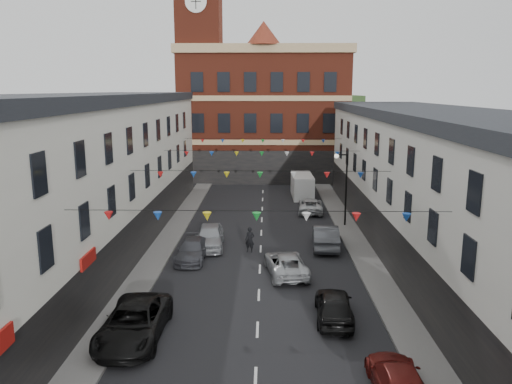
# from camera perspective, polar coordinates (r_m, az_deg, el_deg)

# --- Properties ---
(ground) EXTENTS (160.00, 160.00, 0.00)m
(ground) POSITION_cam_1_polar(r_m,az_deg,el_deg) (27.72, 0.32, -11.69)
(ground) COLOR black
(ground) RESTS_ON ground
(pavement_left) EXTENTS (1.80, 64.00, 0.15)m
(pavement_left) POSITION_cam_1_polar(r_m,az_deg,el_deg) (30.43, -12.91, -9.67)
(pavement_left) COLOR #605E5B
(pavement_left) RESTS_ON ground
(pavement_right) EXTENTS (1.80, 64.00, 0.15)m
(pavement_right) POSITION_cam_1_polar(r_m,az_deg,el_deg) (30.25, 13.77, -9.84)
(pavement_right) COLOR #605E5B
(pavement_right) RESTS_ON ground
(terrace_left) EXTENTS (8.40, 56.00, 10.70)m
(terrace_left) POSITION_cam_1_polar(r_m,az_deg,el_deg) (29.66, -23.03, -0.24)
(terrace_left) COLOR silver
(terrace_left) RESTS_ON ground
(terrace_right) EXTENTS (8.40, 56.00, 9.70)m
(terrace_right) POSITION_cam_1_polar(r_m,az_deg,el_deg) (29.44, 23.96, -1.40)
(terrace_right) COLOR beige
(terrace_right) RESTS_ON ground
(civic_building) EXTENTS (20.60, 13.30, 18.50)m
(civic_building) POSITION_cam_1_polar(r_m,az_deg,el_deg) (63.46, 0.89, 9.07)
(civic_building) COLOR maroon
(civic_building) RESTS_ON ground
(clock_tower) EXTENTS (5.60, 5.60, 30.00)m
(clock_tower) POSITION_cam_1_polar(r_m,az_deg,el_deg) (61.09, -6.42, 15.28)
(clock_tower) COLOR maroon
(clock_tower) RESTS_ON ground
(distant_hill) EXTENTS (40.00, 14.00, 10.00)m
(distant_hill) POSITION_cam_1_polar(r_m,az_deg,el_deg) (87.77, -1.66, 7.73)
(distant_hill) COLOR #2A4922
(distant_hill) RESTS_ON ground
(street_lamp) EXTENTS (1.10, 0.36, 6.00)m
(street_lamp) POSITION_cam_1_polar(r_m,az_deg,el_deg) (40.55, 9.95, 1.42)
(street_lamp) COLOR black
(street_lamp) RESTS_ON ground
(car_left_c) EXTENTS (2.65, 5.67, 1.57)m
(car_left_c) POSITION_cam_1_polar(r_m,az_deg,el_deg) (23.62, -13.78, -14.29)
(car_left_c) COLOR black
(car_left_c) RESTS_ON ground
(car_left_d) EXTENTS (1.99, 4.61, 1.32)m
(car_left_d) POSITION_cam_1_polar(r_m,az_deg,el_deg) (33.20, -7.28, -6.56)
(car_left_d) COLOR #3F4047
(car_left_d) RESTS_ON ground
(car_left_e) EXTENTS (2.21, 4.90, 1.63)m
(car_left_e) POSITION_cam_1_polar(r_m,az_deg,el_deg) (35.47, -5.31, -5.06)
(car_left_e) COLOR #989AA0
(car_left_e) RESTS_ON ground
(car_right_c) EXTENTS (1.87, 4.49, 1.30)m
(car_right_c) POSITION_cam_1_polar(r_m,az_deg,el_deg) (19.95, 15.95, -20.04)
(car_right_c) COLOR maroon
(car_right_c) RESTS_ON ground
(car_right_d) EXTENTS (1.99, 4.43, 1.48)m
(car_right_d) POSITION_cam_1_polar(r_m,az_deg,el_deg) (24.99, 8.93, -12.70)
(car_right_d) COLOR black
(car_right_d) RESTS_ON ground
(car_right_e) EXTENTS (2.03, 5.07, 1.64)m
(car_right_e) POSITION_cam_1_polar(r_m,az_deg,el_deg) (35.65, 7.94, -5.03)
(car_right_e) COLOR #4B4D53
(car_right_e) RESTS_ON ground
(car_right_f) EXTENTS (2.45, 4.75, 1.28)m
(car_right_f) POSITION_cam_1_polar(r_m,az_deg,el_deg) (45.58, 6.25, -1.54)
(car_right_f) COLOR silver
(car_right_f) RESTS_ON ground
(moving_car) EXTENTS (2.86, 5.08, 1.34)m
(moving_car) POSITION_cam_1_polar(r_m,az_deg,el_deg) (30.46, 3.47, -8.17)
(moving_car) COLOR #A8ABAF
(moving_car) RESTS_ON ground
(white_van) EXTENTS (2.14, 5.34, 2.35)m
(white_van) POSITION_cam_1_polar(r_m,az_deg,el_deg) (51.91, 5.30, 0.70)
(white_van) COLOR silver
(white_van) RESTS_ON ground
(pedestrian) EXTENTS (0.73, 0.57, 1.77)m
(pedestrian) POSITION_cam_1_polar(r_m,az_deg,el_deg) (34.31, -0.71, -5.48)
(pedestrian) COLOR black
(pedestrian) RESTS_ON ground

